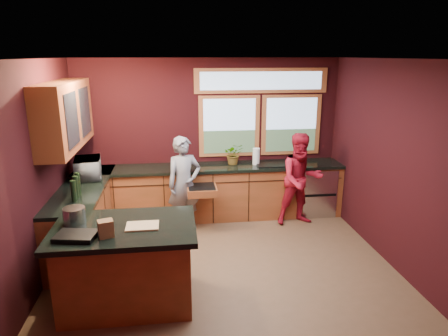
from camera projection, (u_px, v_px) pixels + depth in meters
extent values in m
plane|color=brown|center=(224.00, 265.00, 5.40)|extent=(4.50, 4.50, 0.00)
cube|color=black|center=(209.00, 138.00, 6.93)|extent=(4.50, 0.02, 2.70)
cube|color=black|center=(255.00, 240.00, 3.12)|extent=(4.50, 0.02, 2.70)
cube|color=black|center=(37.00, 176.00, 4.75)|extent=(0.02, 4.00, 2.70)
cube|color=black|center=(391.00, 164.00, 5.30)|extent=(0.02, 4.00, 2.70)
cube|color=silver|center=(223.00, 59.00, 4.66)|extent=(4.50, 4.00, 0.02)
cube|color=#93ADCC|center=(229.00, 126.00, 6.91)|extent=(1.06, 0.02, 1.06)
cube|color=#93ADCC|center=(291.00, 125.00, 7.04)|extent=(1.06, 0.02, 1.06)
cube|color=#A2582F|center=(262.00, 81.00, 6.76)|extent=(2.30, 0.02, 0.42)
cube|color=brown|center=(65.00, 115.00, 5.42)|extent=(0.36, 1.80, 0.90)
cube|color=brown|center=(211.00, 193.00, 6.90)|extent=(4.50, 0.60, 0.88)
cube|color=black|center=(211.00, 167.00, 6.76)|extent=(4.50, 0.64, 0.05)
cube|color=#B7B7BC|center=(315.00, 190.00, 7.10)|extent=(0.60, 0.58, 0.85)
cube|color=black|center=(275.00, 166.00, 6.86)|extent=(0.66, 0.46, 0.05)
cube|color=brown|center=(85.00, 218.00, 5.85)|extent=(0.60, 2.30, 0.88)
cube|color=black|center=(82.00, 188.00, 5.73)|extent=(0.64, 2.30, 0.05)
cube|color=brown|center=(127.00, 267.00, 4.49)|extent=(1.40, 0.90, 0.88)
cube|color=black|center=(124.00, 228.00, 4.36)|extent=(1.55, 1.05, 0.06)
imported|color=slate|center=(184.00, 184.00, 6.32)|extent=(0.65, 0.53, 1.54)
imported|color=maroon|center=(301.00, 180.00, 6.55)|extent=(0.80, 0.65, 1.54)
imported|color=#999999|center=(88.00, 168.00, 6.05)|extent=(0.46, 0.61, 0.31)
imported|color=#999999|center=(234.00, 154.00, 6.81)|extent=(0.33, 0.28, 0.36)
cylinder|color=silver|center=(256.00, 156.00, 6.82)|extent=(0.12, 0.12, 0.28)
cube|color=#A68055|center=(142.00, 226.00, 4.33)|extent=(0.35, 0.25, 0.02)
cylinder|color=#ADADB2|center=(74.00, 215.00, 4.40)|extent=(0.24, 0.24, 0.18)
cube|color=brown|center=(106.00, 229.00, 4.07)|extent=(0.18, 0.16, 0.18)
cube|color=black|center=(76.00, 236.00, 4.05)|extent=(0.44, 0.34, 0.05)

